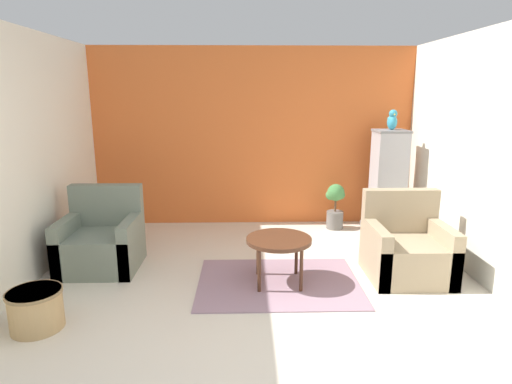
{
  "coord_description": "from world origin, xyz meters",
  "views": [
    {
      "loc": [
        -0.11,
        -2.58,
        1.92
      ],
      "look_at": [
        0.0,
        1.82,
        0.9
      ],
      "focal_mm": 30.0,
      "sensor_mm": 36.0,
      "label": 1
    }
  ],
  "objects": [
    {
      "name": "ground_plane",
      "position": [
        0.0,
        0.0,
        0.0
      ],
      "size": [
        20.0,
        20.0,
        0.0
      ],
      "primitive_type": "plane",
      "color": "beige",
      "rests_on": "ground"
    },
    {
      "name": "wall_back_accent",
      "position": [
        0.0,
        3.67,
        1.28
      ],
      "size": [
        4.72,
        0.06,
        2.56
      ],
      "color": "orange",
      "rests_on": "ground_plane"
    },
    {
      "name": "wall_left",
      "position": [
        -2.33,
        1.82,
        1.28
      ],
      "size": [
        0.06,
        3.64,
        2.56
      ],
      "color": "silver",
      "rests_on": "ground_plane"
    },
    {
      "name": "wall_right",
      "position": [
        2.33,
        1.82,
        1.28
      ],
      "size": [
        0.06,
        3.64,
        2.56
      ],
      "color": "silver",
      "rests_on": "ground_plane"
    },
    {
      "name": "area_rug",
      "position": [
        0.22,
        1.5,
        0.01
      ],
      "size": [
        1.65,
        1.23,
        0.01
      ],
      "color": "gray",
      "rests_on": "ground_plane"
    },
    {
      "name": "coffee_table",
      "position": [
        0.22,
        1.5,
        0.44
      ],
      "size": [
        0.66,
        0.66,
        0.49
      ],
      "color": "#472819",
      "rests_on": "ground_plane"
    },
    {
      "name": "armchair_left",
      "position": [
        -1.72,
        1.97,
        0.29
      ],
      "size": [
        0.82,
        0.76,
        0.89
      ],
      "color": "slate",
      "rests_on": "ground_plane"
    },
    {
      "name": "armchair_right",
      "position": [
        1.59,
        1.65,
        0.29
      ],
      "size": [
        0.82,
        0.76,
        0.89
      ],
      "color": "#9E896B",
      "rests_on": "ground_plane"
    },
    {
      "name": "birdcage",
      "position": [
        1.86,
        3.16,
        0.69
      ],
      "size": [
        0.56,
        0.56,
        1.43
      ],
      "color": "slate",
      "rests_on": "ground_plane"
    },
    {
      "name": "parrot",
      "position": [
        1.86,
        3.16,
        1.56
      ],
      "size": [
        0.13,
        0.23,
        0.28
      ],
      "color": "teal",
      "rests_on": "birdcage"
    },
    {
      "name": "potted_plant",
      "position": [
        1.17,
        3.31,
        0.36
      ],
      "size": [
        0.27,
        0.24,
        0.66
      ],
      "color": "#66605B",
      "rests_on": "ground_plane"
    },
    {
      "name": "wicker_basket",
      "position": [
        -1.85,
        0.69,
        0.18
      ],
      "size": [
        0.44,
        0.44,
        0.34
      ],
      "color": "tan",
      "rests_on": "ground_plane"
    }
  ]
}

